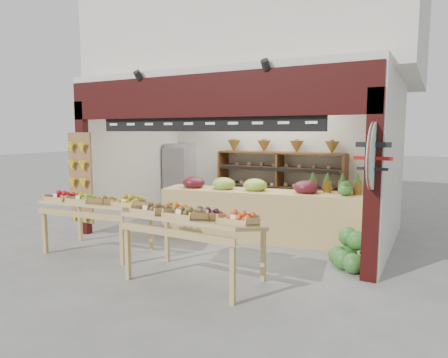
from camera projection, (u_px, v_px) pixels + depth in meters
ground at (229, 238)px, 7.79m from camera, size 60.00×60.00×0.00m
shop_structure at (263, 46)px, 8.73m from camera, size 6.36×5.12×5.40m
banana_board at (80, 180)px, 7.90m from camera, size 0.60×0.15×1.80m
gift_sign at (373, 156)px, 5.28m from camera, size 0.04×0.93×0.92m
back_shelving at (280, 173)px, 9.22m from camera, size 3.01×0.49×1.86m
refrigerator at (181, 177)px, 10.41m from camera, size 0.86×0.86×1.76m
cardboard_stack at (186, 217)px, 8.63m from camera, size 0.99×0.72×0.61m
mid_counter at (260, 213)px, 7.61m from camera, size 3.87×1.39×1.18m
display_table_left at (94, 203)px, 6.88m from camera, size 1.79×1.12×1.08m
display_table_right at (192, 218)px, 5.54m from camera, size 1.82×1.04×1.12m
watermelon_pile at (353, 254)px, 6.08m from camera, size 0.74×0.76×0.58m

